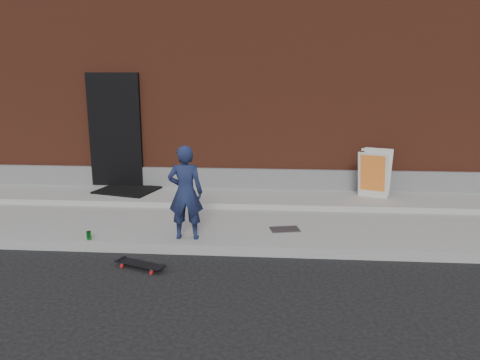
# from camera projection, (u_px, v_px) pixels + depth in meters

# --- Properties ---
(ground) EXTENTS (80.00, 80.00, 0.00)m
(ground) POSITION_uv_depth(u_px,v_px,m) (231.00, 256.00, 6.59)
(ground) COLOR black
(ground) RESTS_ON ground
(sidewalk) EXTENTS (20.00, 3.00, 0.15)m
(sidewalk) POSITION_uv_depth(u_px,v_px,m) (239.00, 219.00, 8.03)
(sidewalk) COLOR gray
(sidewalk) RESTS_ON ground
(apron) EXTENTS (20.00, 1.20, 0.10)m
(apron) POSITION_uv_depth(u_px,v_px,m) (243.00, 198.00, 8.88)
(apron) COLOR gray
(apron) RESTS_ON sidewalk
(building) EXTENTS (20.00, 8.10, 5.00)m
(building) POSITION_uv_depth(u_px,v_px,m) (255.00, 73.00, 12.82)
(building) COLOR #602A1A
(building) RESTS_ON ground
(child) EXTENTS (0.52, 0.36, 1.38)m
(child) POSITION_uv_depth(u_px,v_px,m) (186.00, 193.00, 6.73)
(child) COLOR #192246
(child) RESTS_ON sidewalk
(skateboard) EXTENTS (0.71, 0.42, 0.08)m
(skateboard) POSITION_uv_depth(u_px,v_px,m) (140.00, 264.00, 6.16)
(skateboard) COLOR red
(skateboard) RESTS_ON ground
(pizza_sign) EXTENTS (0.73, 0.79, 0.89)m
(pizza_sign) POSITION_uv_depth(u_px,v_px,m) (375.00, 173.00, 8.71)
(pizza_sign) COLOR silver
(pizza_sign) RESTS_ON apron
(soda_can) EXTENTS (0.09, 0.09, 0.13)m
(soda_can) POSITION_uv_depth(u_px,v_px,m) (89.00, 235.00, 6.80)
(soda_can) COLOR #198126
(soda_can) RESTS_ON sidewalk
(doormat) EXTENTS (1.27, 1.13, 0.03)m
(doormat) POSITION_uv_depth(u_px,v_px,m) (127.00, 190.00, 9.21)
(doormat) COLOR black
(doormat) RESTS_ON apron
(utility_plate) EXTENTS (0.49, 0.37, 0.01)m
(utility_plate) POSITION_uv_depth(u_px,v_px,m) (285.00, 229.00, 7.24)
(utility_plate) COLOR #4A4A4E
(utility_plate) RESTS_ON sidewalk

